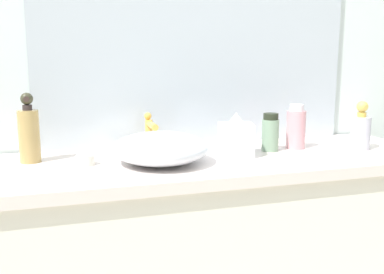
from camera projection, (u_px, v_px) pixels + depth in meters
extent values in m
cube|color=silver|center=(197.00, 29.00, 1.76)|extent=(6.00, 0.06, 2.60)
cube|color=white|center=(220.00, 271.00, 1.63)|extent=(1.55, 0.50, 0.80)
cube|color=silver|center=(221.00, 162.00, 1.55)|extent=(1.59, 0.54, 0.04)
ellipsoid|color=silver|center=(160.00, 148.00, 1.45)|extent=(0.32, 0.33, 0.10)
cylinder|color=gold|center=(149.00, 136.00, 1.63)|extent=(0.03, 0.03, 0.12)
cylinder|color=gold|center=(152.00, 125.00, 1.56)|extent=(0.02, 0.12, 0.02)
sphere|color=gold|center=(148.00, 116.00, 1.63)|extent=(0.03, 0.03, 0.03)
cylinder|color=silver|center=(360.00, 133.00, 1.66)|extent=(0.07, 0.07, 0.13)
cylinder|color=gold|center=(362.00, 115.00, 1.65)|extent=(0.03, 0.03, 0.02)
sphere|color=#D5B252|center=(362.00, 107.00, 1.64)|extent=(0.04, 0.04, 0.04)
cylinder|color=tan|center=(364.00, 107.00, 1.63)|extent=(0.02, 0.02, 0.02)
cylinder|color=#D5959D|center=(296.00, 130.00, 1.68)|extent=(0.07, 0.07, 0.15)
cylinder|color=silver|center=(297.00, 108.00, 1.66)|extent=(0.05, 0.05, 0.02)
cylinder|color=tan|center=(29.00, 136.00, 1.45)|extent=(0.07, 0.07, 0.18)
cylinder|color=#322929|center=(27.00, 108.00, 1.43)|extent=(0.03, 0.03, 0.02)
sphere|color=#363424|center=(27.00, 99.00, 1.43)|extent=(0.04, 0.04, 0.04)
cylinder|color=#392A26|center=(26.00, 99.00, 1.42)|extent=(0.02, 0.02, 0.02)
cylinder|color=gray|center=(270.00, 135.00, 1.63)|extent=(0.06, 0.06, 0.12)
cylinder|color=black|center=(271.00, 116.00, 1.62)|extent=(0.06, 0.06, 0.02)
cube|color=silver|center=(236.00, 139.00, 1.56)|extent=(0.15, 0.15, 0.11)
cone|color=white|center=(236.00, 119.00, 1.55)|extent=(0.07, 0.07, 0.04)
cylinder|color=silver|center=(86.00, 160.00, 1.42)|extent=(0.06, 0.06, 0.03)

